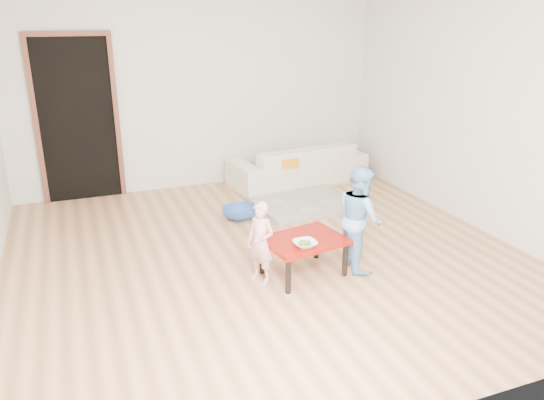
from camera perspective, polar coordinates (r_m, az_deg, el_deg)
floor at (r=5.42m, az=-0.77°, el=-5.82°), size 5.00×5.00×0.01m
back_wall at (r=7.37m, az=-7.76°, el=11.42°), size 5.00×0.02×2.60m
right_wall at (r=6.31m, az=21.26°, el=8.92°), size 0.02×5.00×2.60m
doorway at (r=7.19m, az=-20.20°, el=7.99°), size 1.02×0.08×2.11m
sofa at (r=7.56m, az=2.81°, el=3.89°), size 2.01×0.99×0.57m
cushion at (r=7.16m, az=0.87°, el=4.27°), size 0.53×0.49×0.12m
red_table at (r=4.96m, az=3.40°, el=-6.08°), size 0.82×0.67×0.36m
bowl at (r=4.71m, az=3.57°, el=-4.74°), size 0.21×0.21×0.05m
broccoli at (r=4.71m, az=3.57°, el=-4.72°), size 0.12×0.12×0.06m
child_pink at (r=4.75m, az=-1.23°, el=-4.60°), size 0.30×0.33×0.76m
child_blue at (r=5.04m, az=9.42°, el=-1.90°), size 0.43×0.53×1.01m
basin at (r=6.33m, az=-3.53°, el=-1.38°), size 0.42×0.42×0.13m
blanket at (r=6.73m, az=3.39°, el=-0.40°), size 1.22×1.04×0.06m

